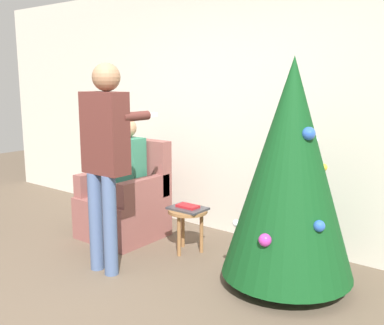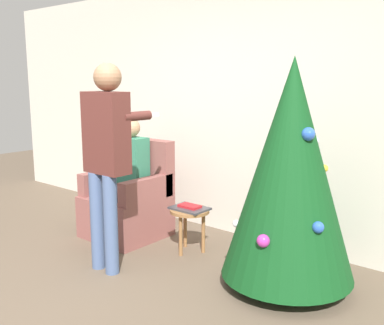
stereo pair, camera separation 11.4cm
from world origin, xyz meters
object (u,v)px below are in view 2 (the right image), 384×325
Objects in this scene: christmas_tree at (290,170)px; armchair at (129,203)px; person_standing at (106,148)px; side_stool at (190,216)px; person_seated at (126,172)px.

armchair is (-1.91, 0.03, -0.63)m from christmas_tree.
christmas_tree is at bearing 26.45° from person_standing.
armchair reaches higher than side_stool.
christmas_tree is at bearing 0.11° from person_seated.
person_seated is 0.95m from person_standing.
person_seated is at bearing -90.00° from armchair.
christmas_tree reaches higher than side_stool.
person_standing is at bearing -111.44° from side_stool.
armchair is at bearing 90.00° from person_seated.
person_seated is (0.00, -0.03, 0.35)m from armchair.
armchair is at bearing 126.22° from person_standing.
christmas_tree reaches higher than armchair.
armchair is 1.16m from person_standing.
armchair is 0.57× the size of person_standing.
christmas_tree is at bearing -0.86° from armchair.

